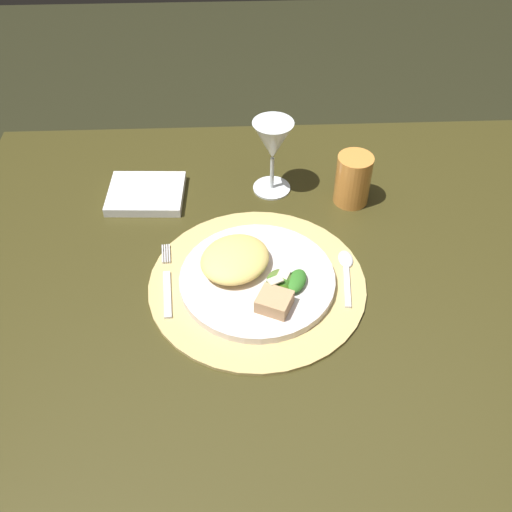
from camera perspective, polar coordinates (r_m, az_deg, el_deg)
ground_plane at (r=1.65m, az=2.76°, el=-19.25°), size 6.00×6.00×0.00m
dining_table at (r=1.14m, az=3.81°, el=-5.75°), size 1.26×0.94×0.73m
placemat at (r=1.03m, az=0.12°, el=-2.64°), size 0.37×0.37×0.01m
dinner_plate at (r=1.02m, az=0.12°, el=-2.24°), size 0.26×0.26×0.02m
pasta_serving at (r=1.02m, az=-2.01°, el=-0.19°), size 0.17×0.17×0.04m
salad_greens at (r=0.99m, az=2.59°, el=-2.66°), size 0.08×0.09×0.03m
bread_piece at (r=0.96m, az=1.75°, el=-4.35°), size 0.07×0.06×0.03m
fork at (r=1.03m, az=-8.43°, el=-2.56°), size 0.03×0.17×0.00m
spoon at (r=1.06m, az=8.53°, el=-1.14°), size 0.03×0.13×0.01m
napkin at (r=1.21m, az=-10.37°, el=5.83°), size 0.15×0.13×0.02m
wine_glass at (r=1.16m, az=1.59°, el=10.63°), size 0.08×0.08×0.15m
amber_tumbler at (r=1.18m, az=9.18°, el=7.17°), size 0.07×0.07×0.10m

